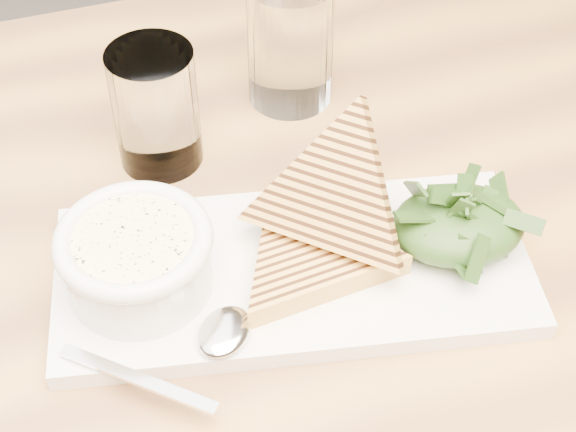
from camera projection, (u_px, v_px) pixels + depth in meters
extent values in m
cube|color=#A6793B|center=(119.00, 348.00, 0.68)|extent=(1.44, 1.05, 0.04)
cylinder|color=#A6793B|center=(556.00, 213.00, 1.31)|extent=(0.06, 0.06, 0.72)
cube|color=white|center=(293.00, 271.00, 0.69)|extent=(0.38, 0.20, 0.02)
cylinder|color=white|center=(138.00, 265.00, 0.66)|extent=(0.11, 0.11, 0.04)
cylinder|color=#FBEDAD|center=(133.00, 241.00, 0.64)|extent=(0.09, 0.09, 0.01)
torus|color=white|center=(133.00, 239.00, 0.64)|extent=(0.12, 0.12, 0.01)
ellipsoid|color=black|center=(458.00, 225.00, 0.69)|extent=(0.11, 0.08, 0.04)
ellipsoid|color=silver|center=(224.00, 332.00, 0.63)|extent=(0.06, 0.06, 0.01)
cube|color=silver|center=(138.00, 379.00, 0.61)|extent=(0.11, 0.08, 0.00)
cylinder|color=white|center=(156.00, 108.00, 0.76)|extent=(0.07, 0.07, 0.11)
cylinder|color=white|center=(290.00, 42.00, 0.82)|extent=(0.08, 0.08, 0.12)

